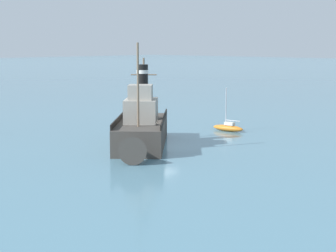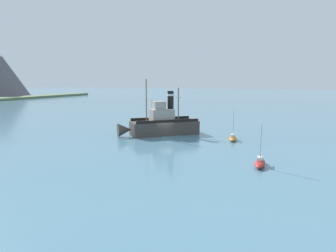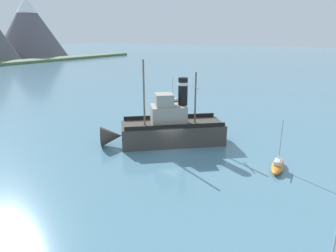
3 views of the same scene
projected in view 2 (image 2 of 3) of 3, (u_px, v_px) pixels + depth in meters
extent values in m
plane|color=teal|center=(165.00, 136.00, 52.09)|extent=(600.00, 600.00, 0.00)
cube|color=#423D38|center=(164.00, 128.00, 54.04)|extent=(11.19, 11.94, 2.40)
cone|color=#423D38|center=(125.00, 130.00, 51.71)|extent=(3.35, 3.35, 2.35)
cube|color=#9E998E|center=(162.00, 115.00, 53.53)|extent=(4.89, 4.99, 2.20)
cube|color=#9E998E|center=(159.00, 105.00, 53.10)|extent=(2.97, 2.95, 1.40)
cylinder|color=black|center=(171.00, 100.00, 53.67)|extent=(1.10, 1.10, 3.20)
cylinder|color=silver|center=(171.00, 95.00, 53.54)|extent=(1.16, 1.16, 0.35)
cylinder|color=#75604C|center=(146.00, 101.00, 52.22)|extent=(0.20, 0.20, 7.50)
cylinder|color=#75604C|center=(178.00, 104.00, 54.28)|extent=(0.20, 0.20, 6.00)
cylinder|color=#75604C|center=(178.00, 97.00, 54.08)|extent=(2.04, 1.80, 0.12)
cube|color=black|center=(168.00, 121.00, 51.81)|extent=(7.57, 8.68, 0.50)
cube|color=black|center=(161.00, 118.00, 55.83)|extent=(7.57, 8.68, 0.50)
ellipsoid|color=#B22823|center=(260.00, 163.00, 33.96)|extent=(3.80, 1.10, 0.70)
cube|color=silver|center=(260.00, 158.00, 34.07)|extent=(1.10, 0.64, 0.36)
cylinder|color=#B7B7BC|center=(261.00, 143.00, 33.32)|extent=(0.10, 0.10, 4.20)
cylinder|color=#B7B7BC|center=(261.00, 154.00, 34.38)|extent=(1.80, 0.08, 0.08)
ellipsoid|color=orange|center=(233.00, 138.00, 48.59)|extent=(3.90, 1.51, 0.70)
cube|color=silver|center=(233.00, 135.00, 48.32)|extent=(1.16, 0.76, 0.36)
cylinder|color=#B7B7BC|center=(233.00, 123.00, 48.50)|extent=(0.10, 0.10, 4.20)
cylinder|color=#B7B7BC|center=(233.00, 134.00, 47.88)|extent=(1.80, 0.28, 0.08)
ellipsoid|color=navy|center=(153.00, 118.00, 74.64)|extent=(1.88, 3.95, 0.70)
cube|color=silver|center=(153.00, 116.00, 74.44)|extent=(0.86, 1.21, 0.36)
cylinder|color=#B7B7BC|center=(151.00, 108.00, 74.43)|extent=(0.10, 0.10, 4.20)
cylinder|color=#B7B7BC|center=(154.00, 115.00, 74.17)|extent=(0.46, 1.78, 0.08)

